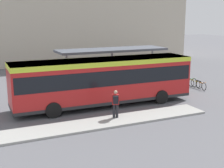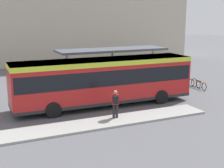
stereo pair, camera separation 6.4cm
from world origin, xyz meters
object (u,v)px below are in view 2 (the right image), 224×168
Objects in this scene: potted_planter_near_shelter at (120,86)px; potted_planter_far_side at (136,84)px; bicycle_green at (190,81)px; pedestrian_waiting at (115,102)px; bicycle_orange at (201,85)px; bicycle_yellow at (195,84)px; city_bus at (104,79)px.

potted_planter_near_shelter reaches higher than potted_planter_far_side.
pedestrian_waiting is at bearing -60.76° from bicycle_green.
bicycle_orange is 1.00× the size of bicycle_yellow.
pedestrian_waiting is at bearing 108.49° from bicycle_yellow.
pedestrian_waiting is 10.34m from bicycle_orange.
city_bus is 7.87× the size of bicycle_orange.
city_bus is at bearing -75.43° from bicycle_green.
bicycle_green is at bearing 2.58° from potted_planter_near_shelter.
bicycle_yellow is (-0.02, 0.70, 0.00)m from bicycle_orange.
potted_planter_far_side reaches higher than bicycle_yellow.
potted_planter_far_side is at bearing 74.43° from bicycle_yellow.
pedestrian_waiting is 10.96m from bicycle_green.
potted_planter_near_shelter is at bearing -5.62° from pedestrian_waiting.
potted_planter_near_shelter reaches higher than bicycle_green.
potted_planter_far_side is (4.26, 5.40, -0.38)m from pedestrian_waiting.
bicycle_yellow is at bearing -170.27° from bicycle_orange.
potted_planter_far_side is at bearing 33.66° from city_bus.
bicycle_orange is (9.51, 3.98, -0.71)m from pedestrian_waiting.
city_bus reaches higher than bicycle_green.
bicycle_orange is at bearing 6.91° from city_bus.
bicycle_green is at bearing -172.28° from bicycle_orange.
potted_planter_far_side is at bearing -96.72° from bicycle_orange.
pedestrian_waiting is 5.77m from potted_planter_near_shelter.
bicycle_green is 1.36× the size of potted_planter_far_side.
bicycle_orange is at bearing -15.16° from potted_planter_far_side.
potted_planter_far_side is at bearing -15.60° from pedestrian_waiting.
pedestrian_waiting is at bearing -58.88° from bicycle_orange.
bicycle_orange is at bearing -0.90° from bicycle_green.
potted_planter_far_side is at bearing 12.19° from potted_planter_near_shelter.
potted_planter_near_shelter is 1.57m from potted_planter_far_side.
bicycle_orange and bicycle_yellow have the same top height.
city_bus reaches higher than bicycle_yellow.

